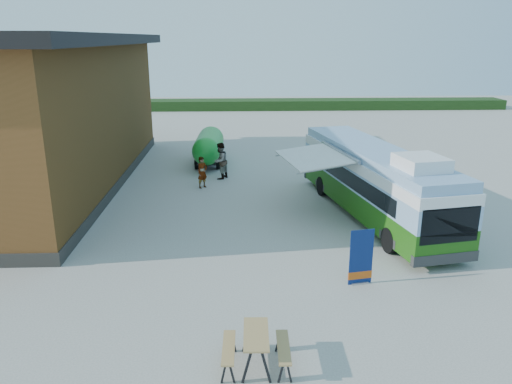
{
  "coord_description": "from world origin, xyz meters",
  "views": [
    {
      "loc": [
        -0.52,
        -15.41,
        7.31
      ],
      "look_at": [
        0.22,
        3.64,
        1.4
      ],
      "focal_mm": 35.0,
      "sensor_mm": 36.0,
      "label": 1
    }
  ],
  "objects_px": {
    "person_a": "(202,172)",
    "picnic_table": "(256,342)",
    "bus": "(374,180)",
    "banner": "(361,262)",
    "person_b": "(220,161)",
    "slurry_tanker": "(209,146)"
  },
  "relations": [
    {
      "from": "person_a",
      "to": "picnic_table",
      "type": "bearing_deg",
      "value": -124.52
    },
    {
      "from": "bus",
      "to": "picnic_table",
      "type": "height_order",
      "value": "bus"
    },
    {
      "from": "bus",
      "to": "banner",
      "type": "bearing_deg",
      "value": -118.69
    },
    {
      "from": "person_a",
      "to": "person_b",
      "type": "relative_size",
      "value": 0.82
    },
    {
      "from": "banner",
      "to": "picnic_table",
      "type": "relative_size",
      "value": 1.13
    },
    {
      "from": "person_a",
      "to": "person_b",
      "type": "distance_m",
      "value": 1.88
    },
    {
      "from": "bus",
      "to": "banner",
      "type": "height_order",
      "value": "bus"
    },
    {
      "from": "person_b",
      "to": "picnic_table",
      "type": "bearing_deg",
      "value": 34.28
    },
    {
      "from": "person_b",
      "to": "slurry_tanker",
      "type": "xyz_separation_m",
      "value": [
        -0.78,
        3.21,
        0.16
      ]
    },
    {
      "from": "banner",
      "to": "picnic_table",
      "type": "height_order",
      "value": "banner"
    },
    {
      "from": "person_a",
      "to": "bus",
      "type": "bearing_deg",
      "value": -74.27
    },
    {
      "from": "banner",
      "to": "person_b",
      "type": "relative_size",
      "value": 0.91
    },
    {
      "from": "bus",
      "to": "picnic_table",
      "type": "bearing_deg",
      "value": -128.76
    },
    {
      "from": "banner",
      "to": "bus",
      "type": "bearing_deg",
      "value": 61.31
    },
    {
      "from": "slurry_tanker",
      "to": "bus",
      "type": "bearing_deg",
      "value": -50.06
    },
    {
      "from": "person_a",
      "to": "slurry_tanker",
      "type": "relative_size",
      "value": 0.3
    },
    {
      "from": "person_a",
      "to": "person_b",
      "type": "xyz_separation_m",
      "value": [
        0.86,
        1.66,
        0.18
      ]
    },
    {
      "from": "slurry_tanker",
      "to": "picnic_table",
      "type": "bearing_deg",
      "value": -82.13
    },
    {
      "from": "picnic_table",
      "to": "slurry_tanker",
      "type": "distance_m",
      "value": 19.57
    },
    {
      "from": "bus",
      "to": "person_b",
      "type": "bearing_deg",
      "value": 126.08
    },
    {
      "from": "banner",
      "to": "person_a",
      "type": "relative_size",
      "value": 1.11
    },
    {
      "from": "bus",
      "to": "picnic_table",
      "type": "xyz_separation_m",
      "value": [
        -5.34,
        -10.02,
        -0.97
      ]
    }
  ]
}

